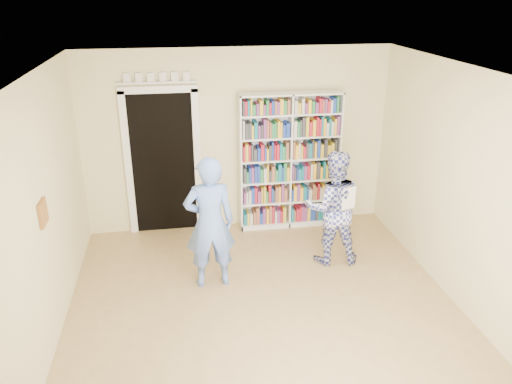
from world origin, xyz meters
The scene contains 11 objects.
floor centered at (0.00, 0.00, 0.00)m, with size 5.00×5.00×0.00m, color #99774A.
ceiling centered at (0.00, 0.00, 2.70)m, with size 5.00×5.00×0.00m, color white.
wall_back centered at (0.00, 2.50, 1.35)m, with size 4.50×4.50×0.00m, color beige.
wall_left centered at (-2.25, 0.00, 1.35)m, with size 5.00×5.00×0.00m, color beige.
wall_right centered at (2.25, 0.00, 1.35)m, with size 5.00×5.00×0.00m, color beige.
bookshelf centered at (0.76, 2.34, 1.05)m, with size 1.51×0.28×2.07m.
doorway centered at (-1.10, 2.48, 1.18)m, with size 1.10×0.08×2.43m.
wall_art centered at (-2.23, 0.20, 1.40)m, with size 0.03×0.25×0.25m, color brown.
man_blue centered at (-0.55, 0.85, 0.84)m, with size 0.61×0.40×1.68m, color #668AE3.
man_plaid centered at (1.08, 1.17, 0.78)m, with size 0.76×0.59×1.56m, color navy.
paper_sheet centered at (1.22, 0.97, 0.99)m, with size 0.21×0.01×0.29m, color white.
Camera 1 is at (-0.88, -4.54, 3.48)m, focal length 35.00 mm.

